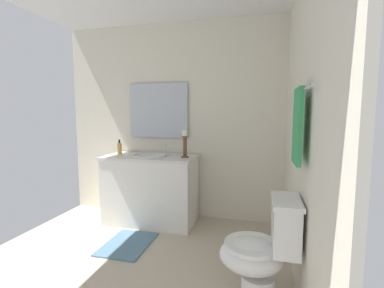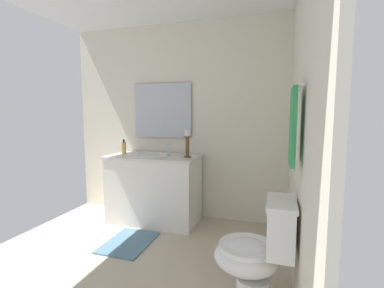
{
  "view_description": "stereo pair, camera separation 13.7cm",
  "coord_description": "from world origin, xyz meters",
  "px_view_note": "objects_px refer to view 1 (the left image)",
  "views": [
    {
      "loc": [
        2.13,
        1.1,
        1.31
      ],
      "look_at": [
        -0.37,
        0.47,
        1.03
      ],
      "focal_mm": 25.4,
      "sensor_mm": 36.0,
      "label": 1
    },
    {
      "loc": [
        2.1,
        1.23,
        1.31
      ],
      "look_at": [
        -0.37,
        0.47,
        1.03
      ],
      "focal_mm": 25.4,
      "sensor_mm": 36.0,
      "label": 2
    }
  ],
  "objects_px": {
    "candle_holder_tall": "(185,143)",
    "soap_bottle": "(119,148)",
    "mirror": "(158,111)",
    "towel_bar": "(302,91)",
    "vanity_cabinet": "(151,189)",
    "sink_basin": "(151,159)",
    "bath_mat": "(128,244)",
    "toilet": "(262,250)",
    "towel_near_vanity": "(298,126)"
  },
  "relations": [
    {
      "from": "vanity_cabinet",
      "to": "bath_mat",
      "type": "xyz_separation_m",
      "value": [
        0.63,
        0.0,
        -0.4
      ]
    },
    {
      "from": "soap_bottle",
      "to": "toilet",
      "type": "bearing_deg",
      "value": 55.7
    },
    {
      "from": "towel_bar",
      "to": "vanity_cabinet",
      "type": "bearing_deg",
      "value": -126.61
    },
    {
      "from": "sink_basin",
      "to": "bath_mat",
      "type": "bearing_deg",
      "value": -0.09
    },
    {
      "from": "toilet",
      "to": "towel_near_vanity",
      "type": "bearing_deg",
      "value": 91.67
    },
    {
      "from": "toilet",
      "to": "towel_near_vanity",
      "type": "distance_m",
      "value": 0.9
    },
    {
      "from": "towel_near_vanity",
      "to": "bath_mat",
      "type": "bearing_deg",
      "value": -108.65
    },
    {
      "from": "sink_basin",
      "to": "mirror",
      "type": "bearing_deg",
      "value": -179.8
    },
    {
      "from": "vanity_cabinet",
      "to": "towel_near_vanity",
      "type": "relative_size",
      "value": 2.24
    },
    {
      "from": "mirror",
      "to": "sink_basin",
      "type": "bearing_deg",
      "value": 0.2
    },
    {
      "from": "candle_holder_tall",
      "to": "towel_bar",
      "type": "bearing_deg",
      "value": 44.22
    },
    {
      "from": "towel_bar",
      "to": "bath_mat",
      "type": "relative_size",
      "value": 1.2
    },
    {
      "from": "vanity_cabinet",
      "to": "sink_basin",
      "type": "distance_m",
      "value": 0.37
    },
    {
      "from": "soap_bottle",
      "to": "mirror",
      "type": "bearing_deg",
      "value": 117.95
    },
    {
      "from": "vanity_cabinet",
      "to": "towel_bar",
      "type": "height_order",
      "value": "towel_bar"
    },
    {
      "from": "soap_bottle",
      "to": "towel_near_vanity",
      "type": "height_order",
      "value": "towel_near_vanity"
    },
    {
      "from": "sink_basin",
      "to": "soap_bottle",
      "type": "bearing_deg",
      "value": -96.24
    },
    {
      "from": "candle_holder_tall",
      "to": "toilet",
      "type": "distance_m",
      "value": 1.55
    },
    {
      "from": "towel_near_vanity",
      "to": "bath_mat",
      "type": "xyz_separation_m",
      "value": [
        -0.51,
        -1.51,
        -1.23
      ]
    },
    {
      "from": "sink_basin",
      "to": "mirror",
      "type": "distance_m",
      "value": 0.65
    },
    {
      "from": "soap_bottle",
      "to": "towel_bar",
      "type": "height_order",
      "value": "towel_bar"
    },
    {
      "from": "vanity_cabinet",
      "to": "toilet",
      "type": "xyz_separation_m",
      "value": [
        1.14,
        1.3,
        -0.05
      ]
    },
    {
      "from": "soap_bottle",
      "to": "toilet",
      "type": "xyz_separation_m",
      "value": [
        1.19,
        1.74,
        -0.53
      ]
    },
    {
      "from": "candle_holder_tall",
      "to": "towel_bar",
      "type": "relative_size",
      "value": 0.44
    },
    {
      "from": "towel_near_vanity",
      "to": "vanity_cabinet",
      "type": "bearing_deg",
      "value": -126.94
    },
    {
      "from": "mirror",
      "to": "towel_bar",
      "type": "xyz_separation_m",
      "value": [
        1.41,
        1.53,
        0.1
      ]
    },
    {
      "from": "vanity_cabinet",
      "to": "candle_holder_tall",
      "type": "height_order",
      "value": "candle_holder_tall"
    },
    {
      "from": "towel_bar",
      "to": "toilet",
      "type": "bearing_deg",
      "value": -88.47
    },
    {
      "from": "vanity_cabinet",
      "to": "sink_basin",
      "type": "relative_size",
      "value": 2.76
    },
    {
      "from": "towel_bar",
      "to": "towel_near_vanity",
      "type": "relative_size",
      "value": 1.45
    },
    {
      "from": "toilet",
      "to": "sink_basin",
      "type": "bearing_deg",
      "value": -131.18
    },
    {
      "from": "sink_basin",
      "to": "towel_near_vanity",
      "type": "relative_size",
      "value": 0.81
    },
    {
      "from": "towel_near_vanity",
      "to": "soap_bottle",
      "type": "bearing_deg",
      "value": -121.28
    },
    {
      "from": "towel_bar",
      "to": "towel_near_vanity",
      "type": "xyz_separation_m",
      "value": [
        0.0,
        -0.02,
        -0.23
      ]
    },
    {
      "from": "soap_bottle",
      "to": "towel_near_vanity",
      "type": "xyz_separation_m",
      "value": [
        1.18,
        1.95,
        0.34
      ]
    },
    {
      "from": "soap_bottle",
      "to": "vanity_cabinet",
      "type": "bearing_deg",
      "value": 83.74
    },
    {
      "from": "bath_mat",
      "to": "towel_bar",
      "type": "bearing_deg",
      "value": 71.56
    },
    {
      "from": "candle_holder_tall",
      "to": "towel_near_vanity",
      "type": "relative_size",
      "value": 0.64
    },
    {
      "from": "sink_basin",
      "to": "toilet",
      "type": "relative_size",
      "value": 0.54
    },
    {
      "from": "sink_basin",
      "to": "bath_mat",
      "type": "height_order",
      "value": "sink_basin"
    },
    {
      "from": "towel_bar",
      "to": "bath_mat",
      "type": "distance_m",
      "value": 2.17
    },
    {
      "from": "vanity_cabinet",
      "to": "towel_bar",
      "type": "xyz_separation_m",
      "value": [
        1.13,
        1.53,
        1.05
      ]
    },
    {
      "from": "mirror",
      "to": "bath_mat",
      "type": "bearing_deg",
      "value": 0.0
    },
    {
      "from": "sink_basin",
      "to": "bath_mat",
      "type": "relative_size",
      "value": 0.67
    },
    {
      "from": "candle_holder_tall",
      "to": "towel_near_vanity",
      "type": "height_order",
      "value": "towel_near_vanity"
    },
    {
      "from": "candle_holder_tall",
      "to": "soap_bottle",
      "type": "bearing_deg",
      "value": -93.97
    },
    {
      "from": "mirror",
      "to": "toilet",
      "type": "xyz_separation_m",
      "value": [
        1.42,
        1.3,
        -1.0
      ]
    },
    {
      "from": "mirror",
      "to": "bath_mat",
      "type": "xyz_separation_m",
      "value": [
        0.91,
        0.0,
        -1.36
      ]
    },
    {
      "from": "sink_basin",
      "to": "toilet",
      "type": "height_order",
      "value": "sink_basin"
    },
    {
      "from": "sink_basin",
      "to": "candle_holder_tall",
      "type": "height_order",
      "value": "candle_holder_tall"
    }
  ]
}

